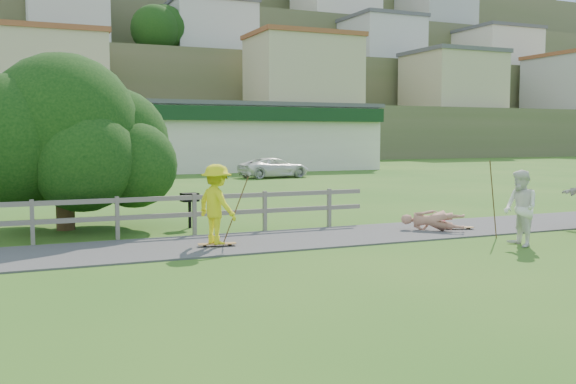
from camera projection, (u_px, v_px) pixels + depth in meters
name	position (u px, v px, depth m)	size (l,w,h in m)	color
ground	(317.00, 250.00, 14.80)	(260.00, 260.00, 0.00)	#2C621C
path	(291.00, 239.00, 16.17)	(34.00, 3.00, 0.04)	#3E3E41
fence	(92.00, 212.00, 15.94)	(15.05, 0.10, 1.10)	slate
strip_mall	(162.00, 137.00, 48.12)	(32.50, 10.75, 5.10)	beige
hillside	(55.00, 58.00, 97.11)	(220.00, 67.00, 47.50)	#4E5A35
skater_rider	(217.00, 208.00, 14.96)	(1.21, 0.69, 1.87)	yellow
skater_fallen	(432.00, 221.00, 17.53)	(1.69, 0.40, 0.61)	tan
spectator_a	(521.00, 208.00, 15.18)	(0.89, 0.69, 1.82)	white
car_silver	(113.00, 168.00, 39.53)	(1.39, 3.99, 1.32)	#B8BDC1
car_white	(274.00, 168.00, 40.44)	(2.08, 4.52, 1.26)	white
tree	(64.00, 165.00, 17.79)	(6.69, 6.69, 3.63)	black
bbq	(190.00, 211.00, 18.28)	(0.46, 0.35, 1.00)	black
longboard_rider	(217.00, 246.00, 15.04)	(0.88, 0.22, 0.10)	olive
longboard_fallen	(458.00, 229.00, 17.77)	(0.84, 0.21, 0.09)	olive
helmet	(442.00, 224.00, 18.10)	(0.27, 0.27, 0.27)	maroon
pole_rider	(236.00, 208.00, 15.57)	(0.03, 0.03, 1.77)	#513820
pole_spec_left	(493.00, 199.00, 16.31)	(0.03, 0.03, 2.02)	#513820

